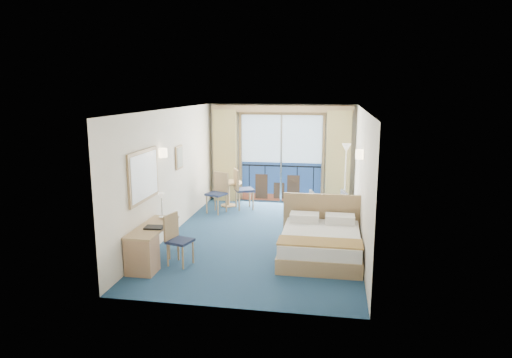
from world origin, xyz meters
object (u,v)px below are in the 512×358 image
Objects in this scene: armchair at (329,208)px; floor_lamp at (346,161)px; table_chair_a at (241,187)px; nightstand at (348,223)px; bed at (321,242)px; table_chair_b at (218,190)px; desk_chair at (176,236)px; desk at (144,250)px; round_table at (228,188)px.

armchair is 1.45m from floor_lamp.
armchair is 2.49m from table_chair_a.
armchair is (-0.41, 0.80, 0.12)m from nightstand.
floor_lamp is at bearing 81.36° from bed.
desk_chair is at bearing -65.68° from table_chair_b.
table_chair_b is at bearing -23.90° from armchair.
bed is 1.31× the size of desk.
bed is 2.27× the size of armchair.
armchair is at bearing -109.91° from floor_lamp.
bed is 3.43m from floor_lamp.
bed is at bearing -56.74° from desk_chair.
desk is at bearing 146.09° from desk_chair.
armchair is 0.79× the size of table_chair_a.
desk is at bearing -158.50° from bed.
bed is 2.60× the size of round_table.
table_chair_a is 0.64m from table_chair_b.
floor_lamp reaches higher than bed.
table_chair_a is (-2.71, 1.74, 0.34)m from nightstand.
table_chair_a is at bearing 60.03° from table_chair_b.
desk is at bearing -143.76° from nightstand.
armchair is at bearing 10.95° from table_chair_b.
table_chair_b is at bearing -99.17° from round_table.
floor_lamp is 2.77m from table_chair_a.
round_table is at bearing -36.64° from armchair.
table_chair_a is at bearing -35.12° from armchair.
table_chair_a is at bearing 10.50° from desk_chair.
armchair is 0.91× the size of desk_chair.
floor_lamp is 3.29m from table_chair_b.
desk_chair is at bearing 35.72° from armchair.
table_chair_a is (-2.67, -0.08, -0.74)m from floor_lamp.
bed is at bearing 74.15° from armchair.
table_chair_a is at bearing -178.29° from floor_lamp.
bed is 4.27m from round_table.
floor_lamp reaches higher than armchair.
table_chair_b is at bearing 157.18° from nightstand.
floor_lamp is at bearing 91.37° from nightstand.
desk is at bearing 144.70° from table_chair_a.
desk_chair is 3.97m from table_chair_a.
table_chair_a is (0.81, 4.33, 0.22)m from desk.
table_chair_b reaches higher than nightstand.
table_chair_a is at bearing 124.63° from bed.
desk_chair is (-2.66, -3.00, 0.14)m from armchair.
armchair is 1.15× the size of round_table.
round_table is (-3.11, 1.99, 0.24)m from nightstand.
floor_lamp reaches higher than table_chair_b.
table_chair_b reaches higher than desk_chair.
nightstand is at bearing -88.63° from floor_lamp.
round_table is at bearing 84.87° from desk.
bed reaches higher than round_table.
floor_lamp is at bearing -3.17° from round_table.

